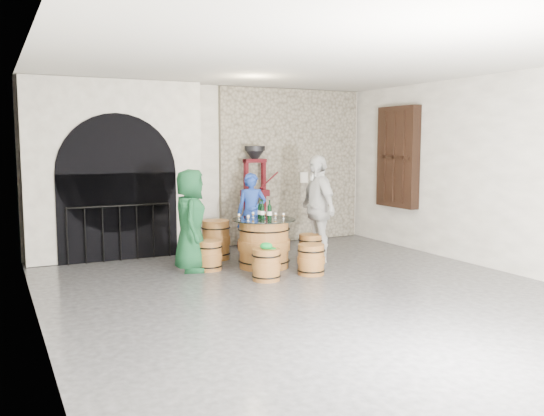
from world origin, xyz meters
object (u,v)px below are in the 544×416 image
barrel_stool_right (311,248)px  wine_bottle_right (260,211)px  person_white (317,208)px  person_blue (252,213)px  wine_bottle_center (270,212)px  person_green (190,220)px  corking_press (255,189)px  barrel_table (264,243)px  barrel_stool_far (255,244)px  barrel_stool_near_right (311,260)px  wine_bottle_left (262,211)px  side_barrel (216,240)px  barrel_stool_near_left (266,265)px  barrel_stool_left (209,256)px

barrel_stool_right → wine_bottle_right: 1.18m
person_white → barrel_stool_right: bearing=-83.3°
person_blue → wine_bottle_right: (-0.35, -1.13, 0.19)m
person_white → wine_bottle_center: bearing=-78.6°
person_green → corking_press: (1.84, 1.50, 0.34)m
barrel_table → barrel_stool_far: bearing=74.8°
person_green → corking_press: size_ratio=0.82×
barrel_table → barrel_stool_near_right: 0.94m
wine_bottle_left → wine_bottle_right: 0.08m
person_white → wine_bottle_center: size_ratio=5.77×
person_white → side_barrel: size_ratio=2.66×
person_blue → wine_bottle_left: person_blue is taller
barrel_stool_near_left → wine_bottle_right: size_ratio=1.50×
barrel_stool_far → person_green: bearing=-156.6°
wine_bottle_right → corking_press: 1.80m
barrel_stool_far → barrel_stool_right: 1.10m
barrel_stool_near_right → wine_bottle_left: size_ratio=1.50×
wine_bottle_left → wine_bottle_center: (0.08, -0.12, 0.00)m
barrel_stool_near_right → wine_bottle_center: wine_bottle_center is taller
person_green → wine_bottle_right: person_green is taller
wine_bottle_left → barrel_stool_near_right: bearing=-62.3°
barrel_stool_far → side_barrel: bearing=172.3°
person_green → barrel_stool_near_left: bearing=-126.0°
barrel_table → wine_bottle_left: wine_bottle_left is taller
barrel_stool_far → person_green: person_green is taller
wine_bottle_center → barrel_stool_right: bearing=7.6°
person_blue → wine_bottle_right: person_blue is taller
barrel_stool_left → person_blue: (1.24, 1.04, 0.52)m
barrel_stool_right → wine_bottle_right: bearing=174.8°
barrel_stool_left → barrel_stool_right: size_ratio=1.00×
person_white → person_green: bearing=-91.5°
barrel_stool_near_right → wine_bottle_left: wine_bottle_left is taller
barrel_stool_near_right → person_blue: bearing=92.7°
barrel_table → person_blue: size_ratio=0.70×
person_blue → person_white: (0.72, -1.21, 0.18)m
person_blue → wine_bottle_left: size_ratio=4.67×
side_barrel → corking_press: (1.14, 0.78, 0.83)m
barrel_stool_near_right → barrel_stool_right: bearing=60.2°
barrel_table → barrel_stool_near_left: size_ratio=2.18×
barrel_stool_near_left → corking_press: corking_press is taller
barrel_stool_left → person_blue: person_blue is taller
barrel_table → corking_press: bearing=69.8°
side_barrel → corking_press: bearing=34.5°
wine_bottle_center → wine_bottle_right: same height
barrel_stool_left → wine_bottle_right: wine_bottle_right is taller
person_green → wine_bottle_right: 1.19m
barrel_table → side_barrel: size_ratio=1.51×
person_white → wine_bottle_left: 1.07m
barrel_stool_near_right → person_green: 2.05m
barrel_table → side_barrel: bearing=115.9°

